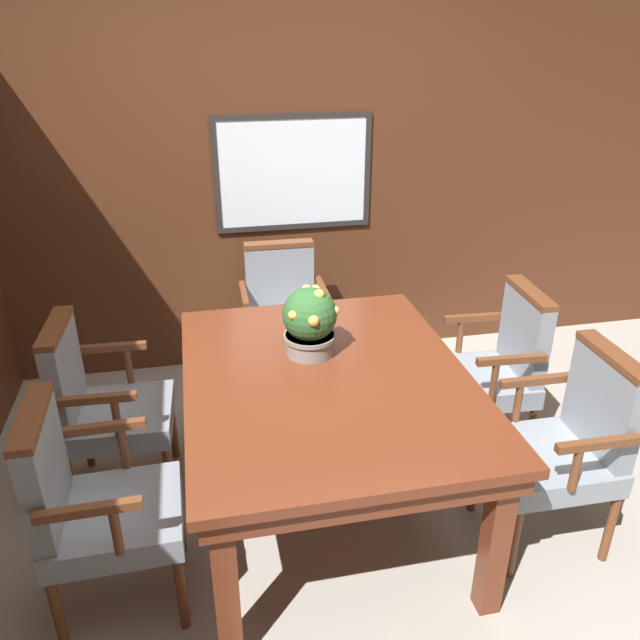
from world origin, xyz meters
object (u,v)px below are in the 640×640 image
object	(u,v)px
chair_head_far	(283,314)
chair_left_far	(100,402)
dining_table	(327,393)
potted_plant	(310,322)
chair_right_far	(495,365)
chair_right_near	(566,441)
chair_left_near	(91,502)

from	to	relation	value
chair_head_far	chair_left_far	distance (m)	1.32
chair_head_far	dining_table	bearing A→B (deg)	-88.36
dining_table	chair_left_far	distance (m)	1.13
chair_left_far	potted_plant	bearing A→B (deg)	-97.12
chair_right_far	chair_right_near	xyz separation A→B (m)	(0.00, -0.69, 0.00)
chair_right_near	chair_left_near	bearing A→B (deg)	-89.85
chair_right_near	potted_plant	size ratio (longest dim) A/B	2.83
chair_head_far	potted_plant	size ratio (longest dim) A/B	2.83
potted_plant	chair_left_far	bearing A→B (deg)	170.42
chair_right_near	chair_left_far	bearing A→B (deg)	-109.15
dining_table	chair_right_far	distance (m)	1.07
chair_left_near	chair_head_far	bearing A→B (deg)	-33.67
chair_left_near	potted_plant	bearing A→B (deg)	-61.45
dining_table	chair_left_far	size ratio (longest dim) A/B	1.68
chair_head_far	chair_left_far	world-z (taller)	same
chair_left_near	chair_left_far	bearing A→B (deg)	2.09
chair_right_near	potted_plant	xyz separation A→B (m)	(-1.04, 0.58, 0.42)
dining_table	chair_left_far	xyz separation A→B (m)	(-1.05, 0.39, -0.16)
chair_left_far	potted_plant	size ratio (longest dim) A/B	2.83
chair_head_far	chair_left_near	size ratio (longest dim) A/B	1.00
dining_table	chair_right_near	world-z (taller)	chair_right_near
chair_right_far	potted_plant	bearing A→B (deg)	-80.27
chair_left_near	chair_right_far	bearing A→B (deg)	-72.73
chair_left_far	chair_left_near	world-z (taller)	same
chair_left_far	potted_plant	world-z (taller)	potted_plant
dining_table	chair_left_far	world-z (taller)	chair_left_far
chair_right_near	chair_left_far	xyz separation A→B (m)	(-2.05, 0.75, 0.00)
chair_head_far	potted_plant	xyz separation A→B (m)	(-0.02, -1.00, 0.42)
chair_left_far	chair_head_far	bearing A→B (deg)	-48.79
chair_right_far	potted_plant	xyz separation A→B (m)	(-1.04, -0.12, 0.42)
chair_right_far	potted_plant	size ratio (longest dim) A/B	2.83
chair_right_far	chair_left_near	distance (m)	2.12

